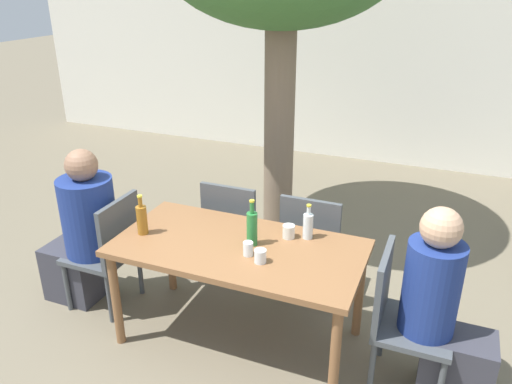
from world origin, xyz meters
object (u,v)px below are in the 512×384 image
patio_chair_2 (235,227)px  drinking_glass_0 (260,256)px  dining_table_front (238,256)px  person_seated_0 (83,234)px  drinking_glass_2 (289,231)px  water_bottle_1 (308,225)px  patio_chair_0 (110,247)px  patio_chair_1 (400,313)px  person_seated_1 (443,317)px  amber_bottle_0 (142,219)px  patio_chair_3 (313,242)px  drinking_glass_1 (248,249)px  green_bottle_2 (252,228)px

patio_chair_2 → drinking_glass_0: 0.97m
dining_table_front → person_seated_0: person_seated_0 is taller
drinking_glass_2 → water_bottle_1: bearing=19.6°
patio_chair_0 → person_seated_0: (-0.22, -0.00, 0.06)m
dining_table_front → patio_chair_1: size_ratio=1.81×
dining_table_front → patio_chair_2: (-0.32, 0.64, -0.16)m
patio_chair_2 → person_seated_1: bearing=158.1°
amber_bottle_0 → dining_table_front: bearing=7.9°
dining_table_front → person_seated_1: (1.26, -0.00, -0.11)m
patio_chair_0 → water_bottle_1: 1.47m
patio_chair_3 → drinking_glass_2: 0.50m
dining_table_front → patio_chair_3: patio_chair_3 is taller
drinking_glass_0 → patio_chair_1: bearing=9.3°
drinking_glass_0 → drinking_glass_1: size_ratio=0.94×
person_seated_0 → drinking_glass_2: person_seated_0 is taller
patio_chair_1 → water_bottle_1: size_ratio=3.68×
dining_table_front → patio_chair_2: bearing=116.6°
drinking_glass_1 → patio_chair_0: bearing=175.7°
patio_chair_3 → person_seated_1: 1.14m
dining_table_front → amber_bottle_0: amber_bottle_0 is taller
dining_table_front → person_seated_0: bearing=-180.0°
person_seated_1 → water_bottle_1: person_seated_1 is taller
patio_chair_3 → person_seated_1: bearing=146.0°
patio_chair_1 → dining_table_front: bearing=90.0°
patio_chair_1 → person_seated_1: bearing=-90.0°
person_seated_0 → person_seated_1: size_ratio=1.02×
amber_bottle_0 → water_bottle_1: amber_bottle_0 is taller
dining_table_front → water_bottle_1: bearing=34.6°
patio_chair_2 → water_bottle_1: water_bottle_1 is taller
patio_chair_2 → patio_chair_3: size_ratio=1.00×
green_bottle_2 → person_seated_0: bearing=-178.0°
patio_chair_1 → green_bottle_2: bearing=87.3°
patio_chair_1 → drinking_glass_1: 0.97m
patio_chair_2 → amber_bottle_0: 0.87m
green_bottle_2 → drinking_glass_0: size_ratio=3.73×
patio_chair_2 → water_bottle_1: bearing=151.8°
person_seated_1 → amber_bottle_0: person_seated_1 is taller
patio_chair_3 → person_seated_0: bearing=22.0°
patio_chair_1 → amber_bottle_0: (-1.68, -0.09, 0.34)m
amber_bottle_0 → drinking_glass_1: (0.76, 0.01, -0.06)m
person_seated_1 → water_bottle_1: size_ratio=5.01×
amber_bottle_0 → drinking_glass_1: amber_bottle_0 is taller
drinking_glass_1 → drinking_glass_2: (0.16, 0.31, -0.00)m
patio_chair_3 → drinking_glass_2: (-0.06, -0.42, 0.28)m
patio_chair_3 → amber_bottle_0: size_ratio=3.19×
water_bottle_1 → patio_chair_3: bearing=99.3°
amber_bottle_0 → green_bottle_2: 0.74m
patio_chair_3 → patio_chair_2: bearing=0.0°
patio_chair_2 → person_seated_1: (1.58, -0.64, 0.04)m
water_bottle_1 → patio_chair_0: bearing=-169.5°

